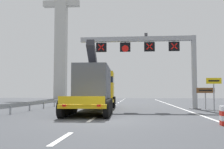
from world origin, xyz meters
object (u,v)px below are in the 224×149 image
Objects in this scene: heavy_haul_truck_yellow at (97,87)px; bridge_pylon_distant at (61,20)px; overhead_lane_gantry at (153,50)px; tourist_info_sign_brown at (205,93)px; exit_sign_yellow at (214,87)px.

bridge_pylon_distant reaches higher than heavy_haul_truck_yellow.
bridge_pylon_distant is (-19.80, 37.36, 13.84)m from overhead_lane_gantry.
bridge_pylon_distant reaches higher than tourist_info_sign_brown.
overhead_lane_gantry is 6.53m from heavy_haul_truck_yellow.
heavy_haul_truck_yellow reaches higher than tourist_info_sign_brown.
exit_sign_yellow is at bearing -90.55° from tourist_info_sign_brown.
tourist_info_sign_brown is 48.25m from bridge_pylon_distant.
overhead_lane_gantry reaches higher than heavy_haul_truck_yellow.
heavy_haul_truck_yellow is 5.21× the size of exit_sign_yellow.
heavy_haul_truck_yellow is 9.78m from exit_sign_yellow.
exit_sign_yellow is at bearing -58.64° from bridge_pylon_distant.
overhead_lane_gantry reaches higher than exit_sign_yellow.
bridge_pylon_distant is (-14.75, 39.51, 17.39)m from heavy_haul_truck_yellow.
tourist_info_sign_brown is at bearing 89.45° from exit_sign_yellow.
tourist_info_sign_brown is at bearing 11.52° from heavy_haul_truck_yellow.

